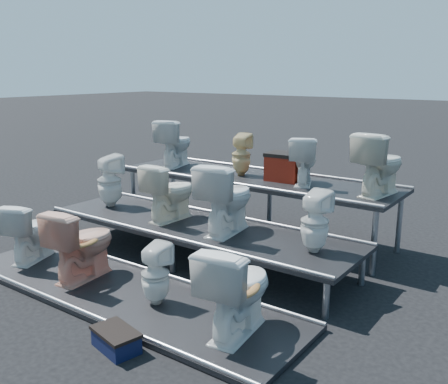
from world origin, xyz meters
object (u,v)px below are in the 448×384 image
Objects in this scene: toilet_5 at (170,192)px; toilet_10 at (303,160)px; toilet_11 at (380,164)px; toilet_3 at (237,288)px; toilet_8 at (175,143)px; toilet_9 at (241,155)px; toilet_1 at (82,243)px; toilet_7 at (315,222)px; red_crate at (285,168)px; step_stool at (116,341)px; toilet_2 at (155,274)px; toilet_6 at (227,198)px; toilet_4 at (109,181)px; toilet_0 at (31,231)px.

toilet_10 reaches higher than toilet_5.
toilet_10 is 1.03m from toilet_11.
toilet_3 is 1.14× the size of toilet_8.
toilet_10 is at bearing 169.93° from toilet_9.
toilet_1 is at bearing -6.95° from toilet_3.
toilet_5 is 1.36m from toilet_9.
toilet_7 is 1.58m from toilet_10.
toilet_9 is at bearing 8.39° from toilet_11.
toilet_11 is (0.22, 1.30, 0.45)m from toilet_7.
red_crate reaches higher than step_stool.
toilet_2 is 0.97× the size of toilet_10.
step_stool is at bearing 80.81° from toilet_11.
toilet_6 is 1.92m from toilet_11.
toilet_2 is 0.99m from toilet_3.
toilet_4 is 1.11× the size of toilet_7.
red_crate is at bearing 174.92° from toilet_9.
toilet_0 is at bearing 52.09° from toilet_9.
toilet_10 is (-0.70, 2.60, 0.70)m from toilet_3.
toilet_8 is at bearing 178.14° from red_crate.
toilet_0 is at bearing 25.61° from toilet_6.
toilet_6 reaches higher than toilet_3.
toilet_9 reaches higher than toilet_5.
toilet_1 is 2.93m from red_crate.
toilet_3 is at bearing -72.86° from red_crate.
toilet_9 is at bearing -22.65° from toilet_10.
toilet_5 is at bearing 4.46° from toilet_7.
toilet_7 is 1.03× the size of toilet_10.
toilet_3 is 1.14× the size of toilet_5.
red_crate is (0.69, 0.06, -0.14)m from toilet_9.
toilet_6 is at bearing -177.64° from toilet_5.
toilet_7 is at bearing 143.08° from toilet_8.
toilet_9 is 2.03m from toilet_11.
toilet_0 is 0.90× the size of toilet_1.
toilet_8 is 1.15× the size of toilet_10.
toilet_8 reaches higher than toilet_10.
toilet_7 reaches higher than step_stool.
toilet_6 is 1.49m from toilet_9.
toilet_7 is (0.11, 1.30, 0.31)m from toilet_3.
toilet_0 is 2.09m from toilet_2.
toilet_4 is (-3.08, 1.30, 0.35)m from toilet_3.
toilet_10 reaches higher than toilet_2.
toilet_3 is at bearing 160.36° from toilet_0.
toilet_1 is at bearing 34.87° from toilet_7.
toilet_6 is 1.37m from red_crate.
toilet_0 is 4.36m from toilet_11.
toilet_7 is 1.09× the size of toilet_9.
toilet_1 is 1.12m from toilet_2.
toilet_9 is 1.00m from toilet_10.
toilet_5 is 1.75× the size of step_stool.
toilet_4 is at bearing 151.36° from step_stool.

